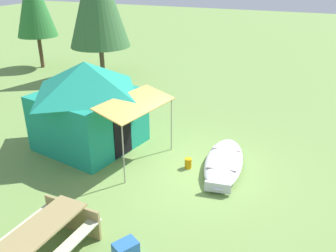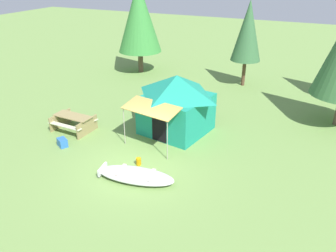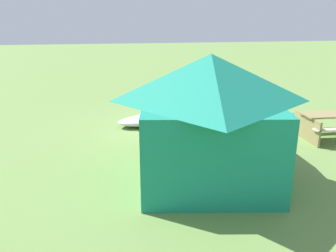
# 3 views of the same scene
# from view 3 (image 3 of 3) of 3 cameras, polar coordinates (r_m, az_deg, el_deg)

# --- Properties ---
(ground_plane) EXTENTS (80.00, 80.00, 0.00)m
(ground_plane) POSITION_cam_3_polar(r_m,az_deg,el_deg) (11.00, 1.72, -0.63)
(ground_plane) COLOR olive
(beached_rowboat) EXTENTS (3.05, 1.47, 0.36)m
(beached_rowboat) POSITION_cam_3_polar(r_m,az_deg,el_deg) (11.54, -1.08, 1.22)
(beached_rowboat) COLOR silver
(beached_rowboat) RESTS_ON ground_plane
(canvas_cabin_tent) EXTENTS (3.40, 4.29, 2.74)m
(canvas_cabin_tent) POSITION_cam_3_polar(r_m,az_deg,el_deg) (7.21, 6.78, 1.32)
(canvas_cabin_tent) COLOR #1A8A71
(canvas_cabin_tent) RESTS_ON ground_plane
(picnic_table) EXTENTS (1.90, 1.51, 0.76)m
(picnic_table) POSITION_cam_3_polar(r_m,az_deg,el_deg) (11.19, 25.64, 0.51)
(picnic_table) COLOR #8F7F4E
(picnic_table) RESTS_ON ground_plane
(cooler_box) EXTENTS (0.57, 0.51, 0.37)m
(cooler_box) POSITION_cam_3_polar(r_m,az_deg,el_deg) (12.15, 19.27, 1.05)
(cooler_box) COLOR #2963B3
(cooler_box) RESTS_ON ground_plane
(fuel_can) EXTENTS (0.26, 0.26, 0.30)m
(fuel_can) POSITION_cam_3_polar(r_m,az_deg,el_deg) (10.74, 1.87, -0.24)
(fuel_can) COLOR orange
(fuel_can) RESTS_ON ground_plane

